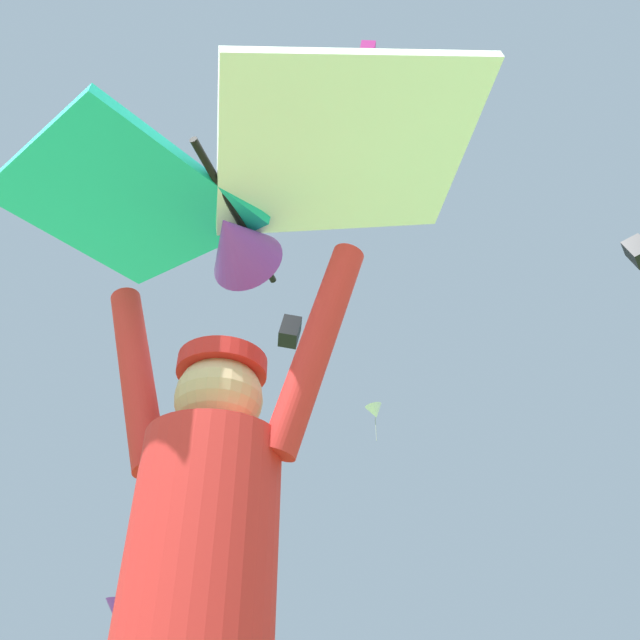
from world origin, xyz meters
name	(u,v)px	position (x,y,z in m)	size (l,w,h in m)	color
kite_flyer_person	(194,636)	(0.04, 0.30, 0.94)	(0.81, 0.39, 1.92)	#424751
held_stunt_kite	(230,196)	(0.03, 0.23, 2.18)	(1.72, 1.04, 0.40)	black
distant_kite_white_far_center	(375,412)	(-0.17, 27.91, 15.58)	(1.14, 1.10, 2.13)	white
distant_kite_black_high_right	(639,251)	(8.92, 15.01, 14.19)	(0.91, 1.05, 1.19)	black
distant_kite_purple_mid_left	(119,612)	(-11.89, 27.26, 6.16)	(1.89, 1.93, 3.00)	purple
distant_kite_black_overhead_distant	(290,331)	(-3.40, 20.25, 15.66)	(1.07, 1.21, 1.52)	black
distant_kite_magenta_low_right	(367,53)	(0.64, 9.97, 18.94)	(0.60, 0.49, 0.80)	#DB2393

